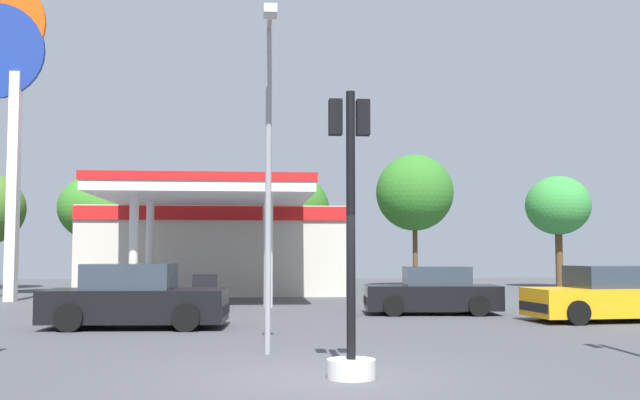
# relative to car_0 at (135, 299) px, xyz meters

# --- Properties ---
(ground_plane) EXTENTS (90.00, 90.00, 0.00)m
(ground_plane) POSITION_rel_car_0_xyz_m (4.15, -7.98, -0.74)
(ground_plane) COLOR #47474C
(ground_plane) RESTS_ON ground
(gas_station) EXTENTS (11.73, 13.02, 4.62)m
(gas_station) POSITION_rel_car_0_xyz_m (1.19, 14.67, 1.56)
(gas_station) COLOR beige
(gas_station) RESTS_ON ground
(car_0) EXTENTS (4.70, 2.32, 1.64)m
(car_0) POSITION_rel_car_0_xyz_m (0.00, 0.00, 0.00)
(car_0) COLOR black
(car_0) RESTS_ON ground
(car_1) EXTENTS (4.32, 2.19, 1.50)m
(car_1) POSITION_rel_car_0_xyz_m (8.65, 3.61, -0.07)
(car_1) COLOR black
(car_1) RESTS_ON ground
(car_2) EXTENTS (4.51, 2.31, 1.56)m
(car_2) POSITION_rel_car_0_xyz_m (12.91, 0.71, -0.04)
(car_2) COLOR black
(car_2) RESTS_ON ground
(traffic_signal_2) EXTENTS (0.75, 0.75, 4.46)m
(traffic_signal_2) POSITION_rel_car_0_xyz_m (4.53, -8.11, 0.83)
(traffic_signal_2) COLOR silver
(traffic_signal_2) RESTS_ON ground
(tree_1) EXTENTS (4.30, 4.30, 6.06)m
(tree_1) POSITION_rel_car_0_xyz_m (-5.10, 20.58, 3.53)
(tree_1) COLOR brown
(tree_1) RESTS_ON ground
(tree_2) EXTENTS (4.09, 4.09, 6.28)m
(tree_2) POSITION_rel_car_0_xyz_m (5.12, 21.61, 3.60)
(tree_2) COLOR brown
(tree_2) RESTS_ON ground
(tree_3) EXTENTS (4.34, 4.34, 7.46)m
(tree_3) POSITION_rel_car_0_xyz_m (12.02, 21.70, 4.56)
(tree_3) COLOR brown
(tree_3) RESTS_ON ground
(tree_4) EXTENTS (3.55, 3.55, 6.18)m
(tree_4) POSITION_rel_car_0_xyz_m (19.81, 20.41, 3.77)
(tree_4) COLOR brown
(tree_4) RESTS_ON ground
(corner_streetlamp) EXTENTS (0.24, 1.48, 6.42)m
(corner_streetlamp) POSITION_rel_car_0_xyz_m (3.30, -5.47, 3.15)
(corner_streetlamp) COLOR gray
(corner_streetlamp) RESTS_ON ground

